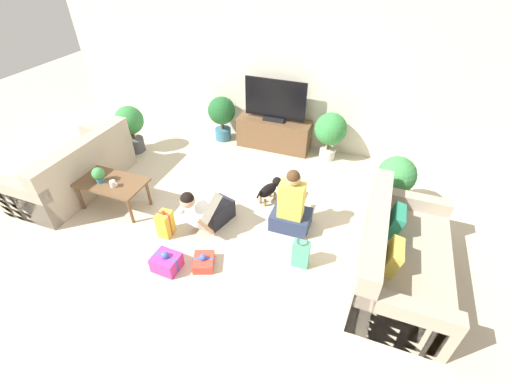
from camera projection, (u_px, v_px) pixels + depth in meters
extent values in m
plane|color=beige|center=(212.00, 226.00, 4.72)|extent=(16.00, 16.00, 0.00)
cube|color=beige|center=(275.00, 72.00, 5.88)|extent=(8.40, 0.06, 2.60)
cube|color=tan|center=(73.00, 175.00, 5.32)|extent=(0.95, 1.82, 0.44)
cube|color=tan|center=(84.00, 156.00, 4.95)|extent=(0.20, 1.82, 0.42)
cube|color=tan|center=(108.00, 145.00, 5.88)|extent=(0.95, 0.16, 0.62)
cube|color=tan|center=(25.00, 202.00, 4.64)|extent=(0.95, 0.16, 0.62)
cube|color=red|center=(74.00, 156.00, 5.04)|extent=(0.18, 0.34, 0.32)
cube|color=tan|center=(402.00, 265.00, 3.89)|extent=(0.95, 1.82, 0.44)
cube|color=tan|center=(376.00, 229.00, 3.73)|extent=(0.20, 1.82, 0.42)
cube|color=tan|center=(401.00, 323.00, 3.22)|extent=(0.95, 0.16, 0.62)
cube|color=tan|center=(406.00, 214.00, 4.45)|extent=(0.95, 0.16, 0.62)
cube|color=#EACC4C|center=(392.00, 257.00, 3.50)|extent=(0.18, 0.34, 0.32)
cube|color=#288E6B|center=(395.00, 221.00, 3.93)|extent=(0.18, 0.34, 0.32)
cube|color=brown|center=(111.00, 182.00, 4.79)|extent=(0.98, 0.54, 0.03)
cylinder|color=brown|center=(80.00, 197.00, 4.89)|extent=(0.04, 0.04, 0.42)
cylinder|color=brown|center=(130.00, 211.00, 4.65)|extent=(0.04, 0.04, 0.42)
cylinder|color=brown|center=(101.00, 181.00, 5.20)|extent=(0.04, 0.04, 0.42)
cylinder|color=brown|center=(149.00, 193.00, 4.96)|extent=(0.04, 0.04, 0.42)
cube|color=brown|center=(274.00, 134.00, 6.26)|extent=(1.33, 0.42, 0.55)
cube|color=black|center=(274.00, 119.00, 6.08)|extent=(0.38, 0.20, 0.05)
cube|color=black|center=(275.00, 99.00, 5.86)|extent=(1.09, 0.03, 0.68)
cylinder|color=#336B84|center=(388.00, 203.00, 4.95)|extent=(0.26, 0.26, 0.21)
cylinder|color=brown|center=(391.00, 193.00, 4.84)|extent=(0.05, 0.05, 0.16)
sphere|color=#3D8E47|center=(397.00, 175.00, 4.66)|extent=(0.52, 0.52, 0.52)
cylinder|color=#4C4C51|center=(135.00, 145.00, 6.25)|extent=(0.34, 0.34, 0.24)
cylinder|color=brown|center=(133.00, 135.00, 6.13)|extent=(0.06, 0.06, 0.15)
sphere|color=#337F3D|center=(129.00, 120.00, 5.96)|extent=(0.50, 0.50, 0.50)
cylinder|color=#336B84|center=(223.00, 134.00, 6.61)|extent=(0.30, 0.30, 0.22)
cylinder|color=brown|center=(223.00, 125.00, 6.50)|extent=(0.05, 0.05, 0.15)
sphere|color=#1E5628|center=(222.00, 111.00, 6.32)|extent=(0.51, 0.51, 0.51)
cylinder|color=beige|center=(327.00, 154.00, 6.06)|extent=(0.27, 0.27, 0.18)
cylinder|color=brown|center=(328.00, 145.00, 5.95)|extent=(0.05, 0.05, 0.16)
sphere|color=#337F3D|center=(331.00, 129.00, 5.76)|extent=(0.54, 0.54, 0.54)
cube|color=#23232D|center=(217.00, 212.00, 4.73)|extent=(0.40, 0.50, 0.28)
cube|color=white|center=(201.00, 207.00, 4.36)|extent=(0.45, 0.58, 0.47)
sphere|color=tan|center=(188.00, 201.00, 4.11)|extent=(0.19, 0.19, 0.19)
sphere|color=black|center=(187.00, 199.00, 4.09)|extent=(0.17, 0.17, 0.17)
cylinder|color=tan|center=(189.00, 217.00, 4.48)|extent=(0.13, 0.28, 0.42)
cylinder|color=tan|center=(205.00, 226.00, 4.35)|extent=(0.13, 0.28, 0.42)
cube|color=#283351|center=(291.00, 219.00, 4.65)|extent=(0.53, 0.41, 0.24)
cube|color=gold|center=(291.00, 200.00, 4.37)|extent=(0.32, 0.20, 0.51)
sphere|color=tan|center=(293.00, 178.00, 4.17)|extent=(0.19, 0.19, 0.19)
sphere|color=#472D19|center=(293.00, 177.00, 4.15)|extent=(0.17, 0.17, 0.17)
cylinder|color=tan|center=(304.00, 198.00, 4.54)|extent=(0.06, 0.26, 0.06)
cylinder|color=tan|center=(286.00, 194.00, 4.61)|extent=(0.06, 0.26, 0.06)
ellipsoid|color=black|center=(268.00, 190.00, 5.02)|extent=(0.27, 0.38, 0.17)
sphere|color=black|center=(277.00, 182.00, 5.12)|extent=(0.15, 0.15, 0.15)
sphere|color=olive|center=(280.00, 181.00, 5.16)|extent=(0.07, 0.07, 0.07)
cylinder|color=black|center=(259.00, 194.00, 4.89)|extent=(0.06, 0.10, 0.11)
cylinder|color=olive|center=(275.00, 196.00, 5.15)|extent=(0.04, 0.04, 0.12)
cylinder|color=olive|center=(270.00, 193.00, 5.20)|extent=(0.04, 0.04, 0.12)
cylinder|color=olive|center=(265.00, 203.00, 5.02)|extent=(0.04, 0.04, 0.12)
cylinder|color=olive|center=(260.00, 200.00, 5.07)|extent=(0.04, 0.04, 0.12)
cube|color=red|center=(204.00, 262.00, 4.13)|extent=(0.33, 0.36, 0.12)
cube|color=#3D51BC|center=(204.00, 262.00, 4.13)|extent=(0.24, 0.12, 0.12)
sphere|color=#3D51BC|center=(203.00, 257.00, 4.08)|extent=(0.08, 0.08, 0.08)
cube|color=#CC3389|center=(167.00, 262.00, 4.08)|extent=(0.32, 0.28, 0.19)
cube|color=#3D51BC|center=(167.00, 262.00, 4.08)|extent=(0.31, 0.04, 0.20)
sphere|color=#3D51BC|center=(165.00, 255.00, 4.00)|extent=(0.09, 0.09, 0.09)
cube|color=yellow|center=(165.00, 224.00, 4.49)|extent=(0.16, 0.21, 0.35)
cube|color=red|center=(165.00, 224.00, 4.49)|extent=(0.16, 0.03, 0.36)
sphere|color=red|center=(163.00, 212.00, 4.37)|extent=(0.06, 0.06, 0.06)
cube|color=#4CA384|center=(301.00, 254.00, 4.06)|extent=(0.20, 0.11, 0.38)
torus|color=#4C3823|center=(302.00, 241.00, 3.93)|extent=(0.13, 0.13, 0.01)
cylinder|color=silver|center=(113.00, 184.00, 4.66)|extent=(0.08, 0.08, 0.09)
torus|color=silver|center=(116.00, 184.00, 4.64)|extent=(0.06, 0.01, 0.06)
cylinder|color=#336B84|center=(100.00, 180.00, 4.75)|extent=(0.11, 0.11, 0.07)
sphere|color=#3D8E47|center=(98.00, 173.00, 4.69)|extent=(0.17, 0.17, 0.17)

